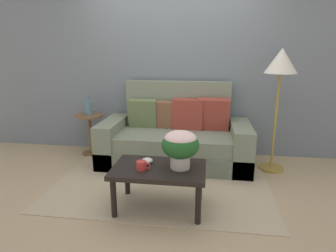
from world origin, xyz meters
TOP-DOWN VIEW (x-y plane):
  - ground_plane at (0.00, 0.00)m, footprint 14.00×14.00m
  - wall_back at (0.00, 1.24)m, footprint 6.40×0.12m
  - area_rug at (0.00, -0.02)m, footprint 2.50×1.60m
  - couch at (0.08, 0.75)m, footprint 2.03×0.92m
  - coffee_table at (0.06, -0.51)m, footprint 0.91×0.57m
  - side_table at (-1.24, 0.87)m, footprint 0.42×0.42m
  - floor_lamp at (1.38, 0.66)m, footprint 0.40×0.40m
  - potted_plant at (0.27, -0.49)m, footprint 0.36×0.36m
  - coffee_mug at (-0.09, -0.59)m, footprint 0.14×0.09m
  - snack_bowl at (-0.07, -0.44)m, footprint 0.11×0.11m
  - table_vase at (-1.23, 0.87)m, footprint 0.10×0.10m

SIDE VIEW (x-z plane):
  - ground_plane at x=0.00m, z-range 0.00..0.00m
  - area_rug at x=0.00m, z-range 0.00..0.01m
  - couch at x=0.08m, z-range -0.22..0.90m
  - coffee_table at x=0.06m, z-range 0.16..0.60m
  - side_table at x=-1.24m, z-range 0.12..0.74m
  - snack_bowl at x=-0.07m, z-range 0.45..0.51m
  - coffee_mug at x=-0.09m, z-range 0.44..0.53m
  - potted_plant at x=0.27m, z-range 0.49..0.86m
  - table_vase at x=-1.23m, z-range 0.60..0.86m
  - floor_lamp at x=1.38m, z-range 0.53..2.11m
  - wall_back at x=0.00m, z-range 0.00..2.77m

